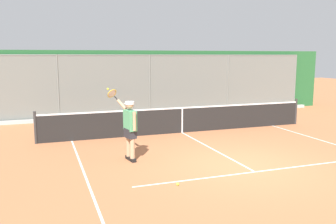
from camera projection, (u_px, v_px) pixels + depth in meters
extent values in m
plane|color=#B76B42|center=(244.00, 166.00, 9.39)|extent=(60.00, 60.00, 0.00)
cube|color=white|center=(255.00, 172.00, 8.89)|extent=(6.25, 0.05, 0.01)
cube|color=white|center=(89.00, 185.00, 7.98)|extent=(0.05, 8.89, 0.01)
cube|color=white|center=(211.00, 148.00, 11.16)|extent=(0.05, 4.89, 0.01)
cylinder|color=slate|center=(295.00, 81.00, 19.83)|extent=(0.07, 0.07, 2.90)
cylinder|color=slate|center=(228.00, 83.00, 18.45)|extent=(0.07, 0.07, 2.90)
cylinder|color=slate|center=(150.00, 85.00, 17.07)|extent=(0.07, 0.07, 2.90)
cylinder|color=slate|center=(58.00, 88.00, 15.69)|extent=(0.07, 0.07, 2.90)
cylinder|color=slate|center=(150.00, 55.00, 16.85)|extent=(16.72, 0.05, 0.05)
cube|color=slate|center=(150.00, 85.00, 17.07)|extent=(16.72, 0.02, 2.90)
cube|color=#235B2D|center=(146.00, 82.00, 17.66)|extent=(19.72, 0.90, 3.09)
cube|color=#ADADA8|center=(151.00, 115.00, 17.11)|extent=(17.72, 0.18, 0.15)
cylinder|color=#2D2D2D|center=(296.00, 111.00, 15.05)|extent=(0.09, 0.09, 1.07)
cylinder|color=#2D2D2D|center=(35.00, 128.00, 11.66)|extent=(0.09, 0.09, 1.07)
cube|color=black|center=(182.00, 121.00, 13.37)|extent=(10.19, 0.02, 0.91)
cube|color=white|center=(182.00, 108.00, 13.29)|extent=(10.19, 0.04, 0.05)
cube|color=white|center=(182.00, 121.00, 13.37)|extent=(0.05, 0.04, 0.91)
cube|color=black|center=(133.00, 160.00, 9.76)|extent=(0.15, 0.28, 0.09)
cylinder|color=tan|center=(132.00, 145.00, 9.69)|extent=(0.13, 0.13, 0.76)
cube|color=black|center=(129.00, 158.00, 9.98)|extent=(0.15, 0.28, 0.09)
cylinder|color=tan|center=(129.00, 143.00, 9.91)|extent=(0.13, 0.13, 0.76)
cube|color=#28282D|center=(130.00, 133.00, 9.76)|extent=(0.29, 0.43, 0.26)
cube|color=#4C9E6B|center=(130.00, 120.00, 9.70)|extent=(0.29, 0.50, 0.55)
cylinder|color=tan|center=(134.00, 121.00, 9.45)|extent=(0.08, 0.08, 0.50)
cylinder|color=tan|center=(122.00, 105.00, 9.99)|extent=(0.25, 0.37, 0.29)
sphere|color=tan|center=(130.00, 105.00, 9.64)|extent=(0.21, 0.21, 0.21)
cylinder|color=white|center=(130.00, 103.00, 9.63)|extent=(0.28, 0.28, 0.08)
cube|color=white|center=(128.00, 104.00, 9.73)|extent=(0.21, 0.22, 0.02)
cylinder|color=black|center=(116.00, 98.00, 10.13)|extent=(0.11, 0.16, 0.13)
torus|color=gold|center=(112.00, 93.00, 10.24)|extent=(0.34, 0.30, 0.26)
cylinder|color=silver|center=(112.00, 93.00, 10.24)|extent=(0.29, 0.24, 0.21)
sphere|color=#CCDB33|center=(108.00, 89.00, 10.34)|extent=(0.07, 0.07, 0.07)
sphere|color=#C1D138|center=(178.00, 184.00, 7.96)|extent=(0.07, 0.07, 0.07)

